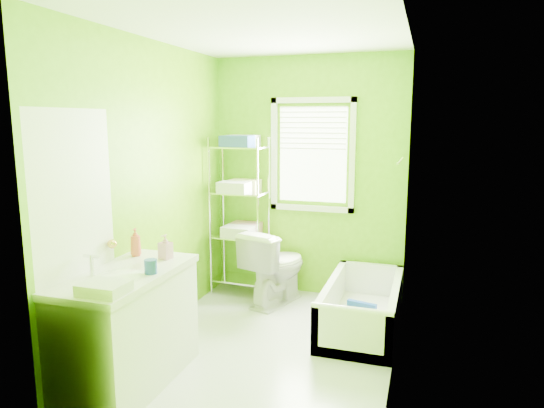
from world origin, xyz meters
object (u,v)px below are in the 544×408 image
(toilet, at_px, (276,266))
(wire_shelf_unit, at_px, (242,198))
(bathtub, at_px, (361,314))
(vanity, at_px, (128,325))

(toilet, distance_m, wire_shelf_unit, 0.83)
(wire_shelf_unit, bearing_deg, bathtub, -21.87)
(bathtub, distance_m, toilet, 1.07)
(toilet, relative_size, vanity, 0.71)
(bathtub, xyz_separation_m, wire_shelf_unit, (-1.40, 0.56, 0.93))
(bathtub, distance_m, vanity, 2.13)
(toilet, bearing_deg, bathtub, 175.57)
(bathtub, relative_size, toilet, 1.75)
(vanity, height_order, wire_shelf_unit, wire_shelf_unit)
(bathtub, bearing_deg, wire_shelf_unit, 158.13)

